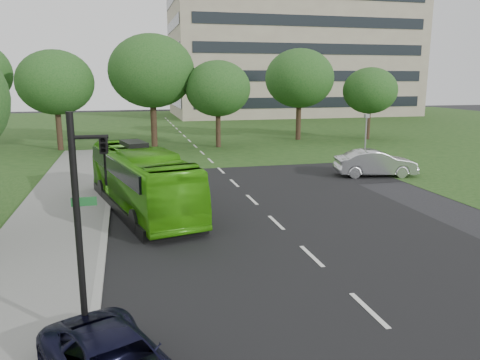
{
  "coord_description": "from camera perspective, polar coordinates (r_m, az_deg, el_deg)",
  "views": [
    {
      "loc": [
        -6.06,
        -16.34,
        6.06
      ],
      "look_at": [
        -1.2,
        3.66,
        1.6
      ],
      "focal_mm": 35.0,
      "sensor_mm": 36.0,
      "label": 1
    }
  ],
  "objects": [
    {
      "name": "tree_park_c",
      "position": [
        42.14,
        -2.72,
        11.06
      ],
      "size": [
        5.79,
        5.79,
        7.68
      ],
      "color": "black",
      "rests_on": "ground"
    },
    {
      "name": "bus",
      "position": [
        22.28,
        -11.93,
        0.05
      ],
      "size": [
        4.95,
        10.79,
        2.93
      ],
      "primitive_type": "imported",
      "rotation": [
        0.0,
        0.0,
        0.25
      ],
      "color": "#3DA010",
      "rests_on": "ground"
    },
    {
      "name": "tree_park_e",
      "position": [
        49.52,
        15.57,
        10.45
      ],
      "size": [
        5.41,
        5.41,
        7.21
      ],
      "color": "black",
      "rests_on": "ground"
    },
    {
      "name": "traffic_light",
      "position": [
        10.78,
        -18.35,
        -3.97
      ],
      "size": [
        0.86,
        0.24,
        5.4
      ],
      "rotation": [
        0.0,
        0.0,
        -0.12
      ],
      "color": "black",
      "rests_on": "ground"
    },
    {
      "name": "street_surfaces",
      "position": [
        39.96,
        -5.35,
        3.49
      ],
      "size": [
        120.0,
        120.0,
        0.15
      ],
      "color": "black",
      "rests_on": "ground"
    },
    {
      "name": "office_building",
      "position": [
        83.41,
        6.26,
        16.59
      ],
      "size": [
        40.1,
        20.1,
        25.0
      ],
      "color": "gray",
      "rests_on": "ground"
    },
    {
      "name": "tree_park_d",
      "position": [
        47.79,
        7.27,
        12.18
      ],
      "size": [
        6.82,
        6.82,
        9.01
      ],
      "color": "black",
      "rests_on": "ground"
    },
    {
      "name": "camera_pole",
      "position": [
        33.56,
        15.08,
        5.54
      ],
      "size": [
        0.36,
        0.33,
        3.71
      ],
      "rotation": [
        0.0,
        0.0,
        0.27
      ],
      "color": "gray",
      "rests_on": "ground"
    },
    {
      "name": "ground",
      "position": [
        18.45,
        6.36,
        -7.03
      ],
      "size": [
        160.0,
        160.0,
        0.0
      ],
      "primitive_type": "plane",
      "color": "black",
      "rests_on": "ground"
    },
    {
      "name": "sedan",
      "position": [
        30.89,
        16.18,
        1.99
      ],
      "size": [
        5.28,
        2.69,
        1.66
      ],
      "primitive_type": "imported",
      "rotation": [
        0.0,
        0.0,
        1.38
      ],
      "color": "#B3B4B8",
      "rests_on": "ground"
    },
    {
      "name": "tree_park_b",
      "position": [
        43.22,
        -10.71,
        12.9
      ],
      "size": [
        7.6,
        7.6,
        9.97
      ],
      "color": "black",
      "rests_on": "ground"
    },
    {
      "name": "tree_park_a",
      "position": [
        43.2,
        -21.59,
        10.99
      ],
      "size": [
        6.39,
        6.39,
        8.49
      ],
      "color": "black",
      "rests_on": "ground"
    }
  ]
}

